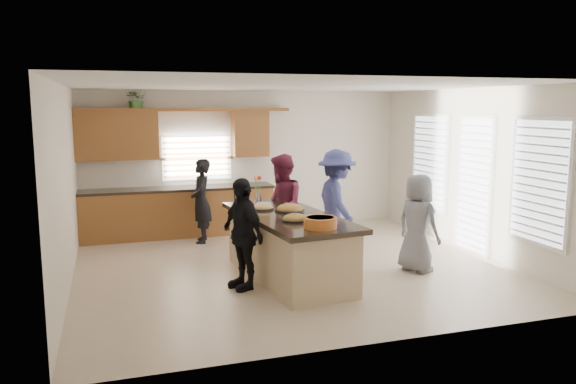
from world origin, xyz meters
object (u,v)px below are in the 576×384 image
object	(u,v)px
woman_left_front	(242,234)
woman_left_back	(201,201)
island	(289,248)
woman_right_back	(337,203)
salad_bowl	(320,222)
woman_left_mid	(282,207)
woman_right_front	(418,223)

from	to	relation	value
woman_left_front	woman_left_back	bearing A→B (deg)	163.77
island	woman_left_front	size ratio (longest dim) A/B	1.82
island	woman_left_front	xyz separation A→B (m)	(-0.74, -0.24, 0.32)
woman_right_back	island	bearing A→B (deg)	132.85
island	woman_right_back	size ratio (longest dim) A/B	1.57
salad_bowl	woman_left_mid	size ratio (longest dim) A/B	0.25
woman_right_front	salad_bowl	bearing A→B (deg)	90.81
island	woman_right_front	xyz separation A→B (m)	(1.97, -0.26, 0.30)
woman_left_mid	woman_left_front	xyz separation A→B (m)	(-0.96, -1.30, -0.09)
woman_left_front	woman_right_back	size ratio (longest dim) A/B	0.86
woman_left_front	woman_right_front	world-z (taller)	woman_left_front
woman_left_back	woman_left_mid	bearing A→B (deg)	45.71
island	salad_bowl	world-z (taller)	salad_bowl
salad_bowl	woman_left_mid	world-z (taller)	woman_left_mid
woman_right_front	woman_left_back	bearing A→B (deg)	24.77
island	woman_left_mid	world-z (taller)	woman_left_mid
woman_right_back	woman_right_front	world-z (taller)	woman_right_back
woman_left_back	island	bearing A→B (deg)	28.64
island	woman_left_mid	xyz separation A→B (m)	(0.22, 1.06, 0.41)
island	woman_left_back	distance (m)	2.73
island	woman_left_front	distance (m)	0.84
salad_bowl	woman_left_mid	distance (m)	2.04
salad_bowl	woman_left_mid	xyz separation A→B (m)	(0.10, 2.03, -0.16)
woman_left_back	woman_left_front	distance (m)	2.81
salad_bowl	woman_left_front	distance (m)	1.16
salad_bowl	woman_right_back	xyz separation A→B (m)	(1.05, 1.96, -0.13)
salad_bowl	woman_right_front	bearing A→B (deg)	21.00
woman_right_back	woman_right_front	bearing A→B (deg)	-144.55
salad_bowl	woman_left_front	size ratio (longest dim) A/B	0.28
salad_bowl	woman_right_back	distance (m)	2.23
woman_left_mid	woman_right_back	size ratio (longest dim) A/B	0.97
island	woman_left_back	bearing A→B (deg)	102.22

